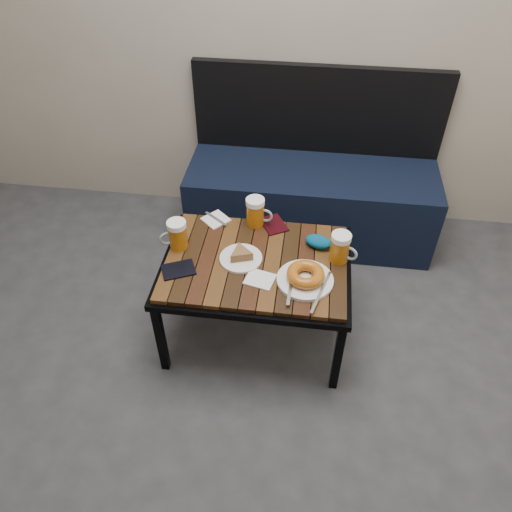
# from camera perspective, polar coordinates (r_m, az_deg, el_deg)

# --- Properties ---
(bench) EXTENTS (1.40, 0.50, 0.95)m
(bench) POSITION_cam_1_polar(r_m,az_deg,el_deg) (2.95, 6.29, 7.03)
(bench) COLOR black
(bench) RESTS_ON ground
(cafe_table) EXTENTS (0.84, 0.62, 0.47)m
(cafe_table) POSITION_cam_1_polar(r_m,az_deg,el_deg) (2.23, 0.00, -1.36)
(cafe_table) COLOR black
(cafe_table) RESTS_ON ground
(beer_mug_left) EXTENTS (0.13, 0.11, 0.14)m
(beer_mug_left) POSITION_cam_1_polar(r_m,az_deg,el_deg) (2.26, -9.01, 2.44)
(beer_mug_left) COLOR #AC5E0D
(beer_mug_left) RESTS_ON cafe_table
(beer_mug_centre) EXTENTS (0.13, 0.09, 0.14)m
(beer_mug_centre) POSITION_cam_1_polar(r_m,az_deg,el_deg) (2.36, -0.02, 5.08)
(beer_mug_centre) COLOR #AC5E0D
(beer_mug_centre) RESTS_ON cafe_table
(beer_mug_right) EXTENTS (0.13, 0.11, 0.14)m
(beer_mug_right) POSITION_cam_1_polar(r_m,az_deg,el_deg) (2.19, 9.64, 0.96)
(beer_mug_right) COLOR #AC5E0D
(beer_mug_right) RESTS_ON cafe_table
(plate_pie) EXTENTS (0.19, 0.19, 0.05)m
(plate_pie) POSITION_cam_1_polar(r_m,az_deg,el_deg) (2.19, -1.74, -0.00)
(plate_pie) COLOR white
(plate_pie) RESTS_ON cafe_table
(plate_bagel) EXTENTS (0.24, 0.31, 0.07)m
(plate_bagel) POSITION_cam_1_polar(r_m,az_deg,el_deg) (2.10, 5.66, -2.39)
(plate_bagel) COLOR white
(plate_bagel) RESTS_ON cafe_table
(napkin_left) EXTENTS (0.15, 0.15, 0.01)m
(napkin_left) POSITION_cam_1_polar(r_m,az_deg,el_deg) (2.43, -4.61, 4.18)
(napkin_left) COLOR white
(napkin_left) RESTS_ON cafe_table
(napkin_right) EXTENTS (0.14, 0.13, 0.01)m
(napkin_right) POSITION_cam_1_polar(r_m,az_deg,el_deg) (2.11, 0.45, -2.68)
(napkin_right) COLOR white
(napkin_right) RESTS_ON cafe_table
(passport_navy) EXTENTS (0.17, 0.15, 0.01)m
(passport_navy) POSITION_cam_1_polar(r_m,az_deg,el_deg) (2.18, -8.86, -1.55)
(passport_navy) COLOR black
(passport_navy) RESTS_ON cafe_table
(passport_burgundy) EXTENTS (0.16, 0.17, 0.01)m
(passport_burgundy) POSITION_cam_1_polar(r_m,az_deg,el_deg) (2.39, 2.03, 3.63)
(passport_burgundy) COLOR black
(passport_burgundy) RESTS_ON cafe_table
(knit_pouch) EXTENTS (0.14, 0.11, 0.05)m
(knit_pouch) POSITION_cam_1_polar(r_m,az_deg,el_deg) (2.27, 7.14, 1.65)
(knit_pouch) COLOR navy
(knit_pouch) RESTS_ON cafe_table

